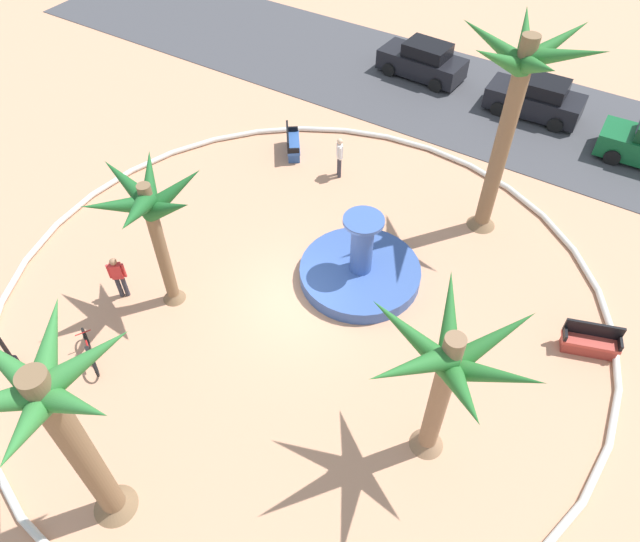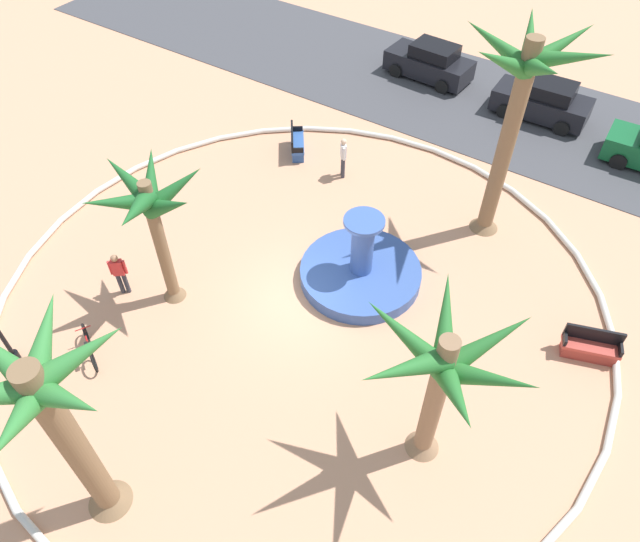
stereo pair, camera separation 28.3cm
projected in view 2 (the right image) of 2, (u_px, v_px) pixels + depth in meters
ground_plane at (302, 299)px, 18.37m from camera, size 80.00×80.00×0.00m
plaza_curb at (302, 297)px, 18.30m from camera, size 18.96×18.96×0.20m
street_asphalt at (478, 103)px, 26.25m from camera, size 48.00×8.00×0.03m
fountain at (361, 271)px, 18.71m from camera, size 3.90×3.90×2.54m
palm_tree_near_fountain at (150, 209)px, 15.81m from camera, size 3.42×3.26×4.77m
palm_tree_by_curb at (520, 98)px, 16.90m from camera, size 4.20×3.86×7.17m
palm_tree_mid_plaza at (443, 372)px, 12.42m from camera, size 4.05×3.92×4.81m
palm_tree_far_side at (55, 415)px, 11.04m from camera, size 3.59×3.43×5.93m
bench_east at (590, 348)px, 16.66m from camera, size 1.68×0.99×1.00m
bench_west at (297, 145)px, 23.45m from camera, size 1.35×1.59×1.00m
bicycle_red_frame at (89, 347)px, 16.63m from camera, size 1.52×0.91×0.94m
person_cyclist_helmet at (44, 388)px, 15.10m from camera, size 0.33×0.48×1.63m
person_cyclist_photo at (343, 156)px, 21.95m from camera, size 0.37×0.44×1.68m
person_pedestrian_stroll at (119, 272)px, 17.91m from camera, size 0.44×0.37×1.63m
parked_car_leftmost at (430, 62)px, 27.22m from camera, size 4.09×2.10×1.67m
parked_car_second at (543, 101)px, 24.89m from camera, size 4.05×2.01×1.67m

